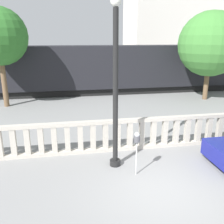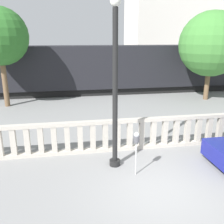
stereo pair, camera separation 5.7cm
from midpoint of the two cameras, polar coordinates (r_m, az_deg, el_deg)
ground_plane at (r=7.92m, az=11.40°, el=-17.26°), size 160.00×160.00×0.00m
balustrade at (r=10.13m, az=5.59°, el=-5.01°), size 14.20×0.24×1.30m
lamppost at (r=8.16m, az=0.92°, el=5.56°), size 0.38×0.38×5.57m
parking_meter at (r=8.05m, az=5.81°, el=-6.42°), size 0.20×0.20×1.50m
train_near at (r=20.60m, az=2.50°, el=9.98°), size 20.13×2.62×4.38m
building_block at (r=37.56m, az=14.69°, el=17.21°), size 13.41×7.73×10.15m
tree_left at (r=19.24m, az=21.83°, el=14.20°), size 4.48×4.48×6.18m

